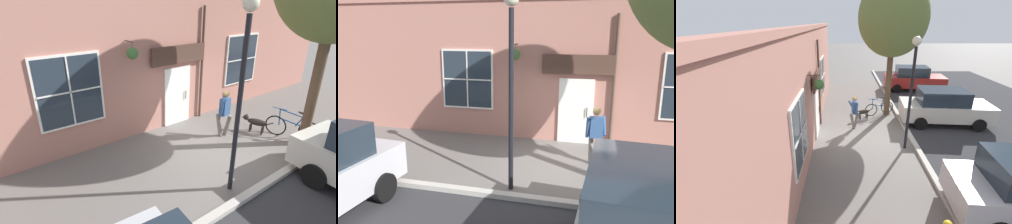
# 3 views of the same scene
# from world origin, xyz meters

# --- Properties ---
(ground_plane) EXTENTS (90.00, 90.00, 0.00)m
(ground_plane) POSITION_xyz_m (0.00, 0.00, 0.00)
(ground_plane) COLOR #66605B
(storefront_facade) EXTENTS (0.95, 18.00, 4.67)m
(storefront_facade) POSITION_xyz_m (-2.34, 0.00, 2.34)
(storefront_facade) COLOR #B27566
(storefront_facade) RESTS_ON ground_plane
(pedestrian_walking) EXTENTS (0.55, 0.55, 1.60)m
(pedestrian_walking) POSITION_xyz_m (-0.45, 0.81, 0.95)
(pedestrian_walking) COLOR #6B665B
(pedestrian_walking) RESTS_ON ground_plane
(dog_on_leash) EXTENTS (1.04, 0.47, 0.59)m
(dog_on_leash) POSITION_xyz_m (0.01, 1.91, 0.38)
(dog_on_leash) COLOR black
(dog_on_leash) RESTS_ON ground_plane
(street_lamp) EXTENTS (0.32, 0.32, 4.35)m
(street_lamp) POSITION_xyz_m (1.53, -1.05, 2.88)
(street_lamp) COLOR black
(street_lamp) RESTS_ON ground_plane
(fire_hydrant) EXTENTS (0.34, 0.20, 0.77)m
(fire_hydrant) POSITION_xyz_m (1.33, -5.39, 0.40)
(fire_hydrant) COLOR gold
(fire_hydrant) RESTS_ON ground_plane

